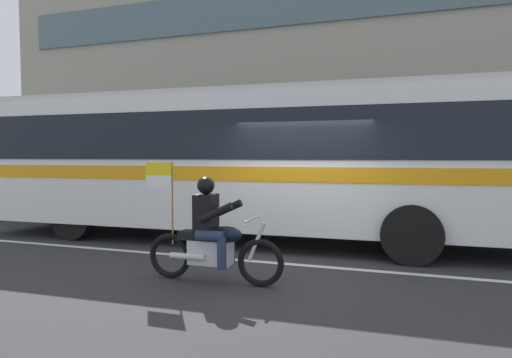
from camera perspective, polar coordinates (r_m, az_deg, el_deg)
ground_plane at (r=8.16m, az=6.12°, el=-10.20°), size 60.00×60.00×0.00m
sidewalk_curb at (r=13.09m, az=10.87°, el=-4.85°), size 28.00×3.80×0.15m
lane_center_stripe at (r=7.59m, az=5.14°, el=-11.18°), size 26.60×0.14×0.01m
office_building_facade at (r=15.57m, az=12.20°, el=14.83°), size 28.00×0.89×10.10m
transit_bus at (r=9.48m, az=-0.85°, el=3.16°), size 12.24×2.93×3.22m
motorcycle_with_rider at (r=6.46m, az=-5.84°, el=-7.69°), size 2.20×0.64×1.78m
fire_hydrant at (r=11.66m, az=18.42°, el=-3.73°), size 0.22×0.30×0.75m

